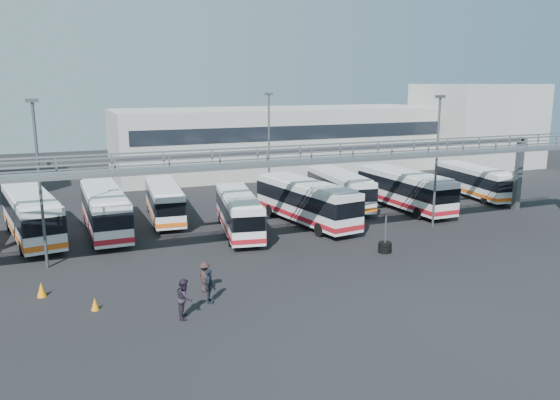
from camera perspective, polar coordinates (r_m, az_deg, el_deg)
name	(u,v)px	position (r m, az deg, el deg)	size (l,w,h in m)	color
ground	(340,275)	(32.63, 6.33, -7.80)	(140.00, 140.00, 0.00)	black
gantry	(300,169)	(36.38, 2.11, 3.30)	(51.40, 5.15, 7.10)	gray
warehouse	(282,140)	(70.56, 0.23, 6.34)	(42.00, 14.00, 8.00)	#9E9E99
building_right	(476,125)	(79.31, 19.78, 7.35)	(14.00, 12.00, 11.00)	#B2B2AD
light_pole_left	(39,175)	(35.30, -23.88, 2.36)	(0.70, 0.35, 10.21)	#4C4F54
light_pole_mid	(437,155)	(43.55, 16.07, 4.58)	(0.70, 0.35, 10.21)	#4C4F54
light_pole_back	(269,140)	(52.65, -1.17, 6.27)	(0.70, 0.35, 10.21)	#4C4F54
bus_1	(31,214)	(42.89, -24.55, -1.31)	(4.57, 11.80, 3.50)	silver
bus_2	(105,209)	(42.74, -17.85, -0.89)	(2.82, 11.33, 3.43)	silver
bus_3	(164,200)	(45.86, -12.01, 0.02)	(3.13, 10.17, 3.04)	silver
bus_4	(239,211)	(40.89, -4.35, -1.19)	(4.06, 10.37, 3.07)	silver
bus_5	(306,200)	(43.54, 2.71, -0.03)	(4.33, 11.74, 3.49)	silver
bus_6	(339,188)	(49.92, 6.22, 1.29)	(3.46, 10.75, 3.21)	silver
bus_7	(404,188)	(49.84, 12.86, 1.20)	(2.91, 11.46, 3.46)	silver
bus_9	(475,180)	(57.12, 19.67, 1.95)	(3.54, 10.38, 3.09)	silver
pedestrian_b	(185,298)	(26.95, -9.95, -10.08)	(0.94, 0.74, 1.94)	#251E2A
pedestrian_c	(205,277)	(29.97, -7.87, -7.98)	(1.08, 0.62, 1.67)	#302120
pedestrian_d	(209,286)	(28.46, -7.42, -8.92)	(1.06, 0.44, 1.81)	#1A232F
cone_left	(95,304)	(29.10, -18.78, -10.25)	(0.40, 0.40, 0.63)	orange
cone_right	(41,290)	(31.81, -23.67, -8.57)	(0.49, 0.49, 0.78)	orange
tire_stack	(385,246)	(37.14, 10.91, -4.77)	(0.89, 0.89, 2.53)	black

